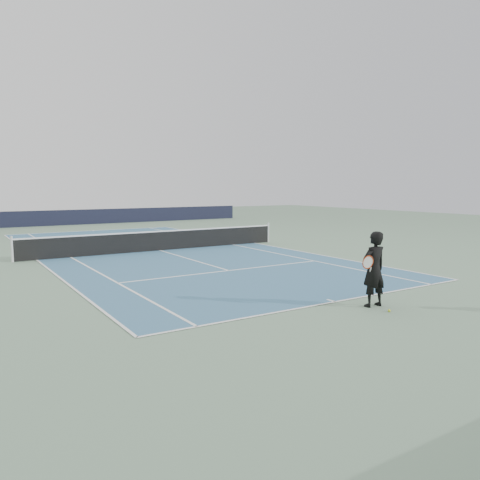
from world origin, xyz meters
TOP-DOWN VIEW (x-y plane):
  - ground at (0.00, 0.00)m, footprint 80.00×80.00m
  - court_surface at (0.00, 0.00)m, footprint 10.97×23.77m
  - tennis_net at (0.00, 0.00)m, footprint 12.90×0.10m
  - windscreen_far at (0.00, 17.88)m, footprint 30.00×0.25m
  - tennis_player at (0.51, -12.72)m, footprint 0.83×0.56m
  - tennis_ball at (0.45, -13.30)m, footprint 0.07×0.07m

SIDE VIEW (x-z plane):
  - ground at x=0.00m, z-range 0.00..0.00m
  - court_surface at x=0.00m, z-range 0.00..0.01m
  - tennis_ball at x=0.45m, z-range 0.00..0.07m
  - tennis_net at x=0.00m, z-range -0.03..1.04m
  - windscreen_far at x=0.00m, z-range 0.00..1.20m
  - tennis_player at x=0.51m, z-range 0.00..1.94m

